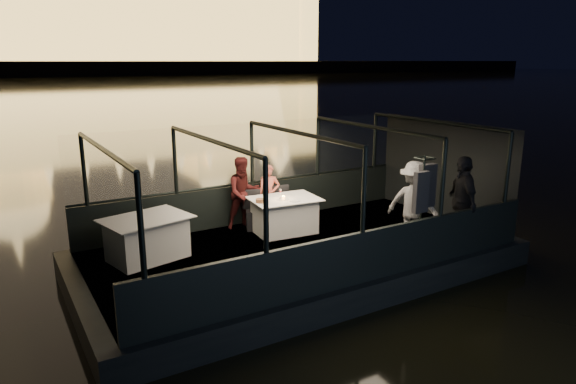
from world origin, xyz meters
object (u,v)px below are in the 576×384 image
person_woman_coral (269,192)px  wine_bottle (265,198)px  passenger_stripe (414,203)px  passenger_dark (461,205)px  coat_stand (421,212)px  chair_port_right (284,206)px  chair_port_left (255,210)px  person_man_maroon (244,195)px  dining_table_central (284,215)px  dining_table_aft (147,239)px

person_woman_coral → wine_bottle: bearing=-99.2°
passenger_stripe → passenger_dark: bearing=-150.1°
coat_stand → chair_port_right: bearing=111.5°
chair_port_right → passenger_dark: 3.80m
chair_port_right → chair_port_left: bearing=-177.7°
passenger_dark → person_man_maroon: bearing=-109.4°
dining_table_central → wine_bottle: bearing=-159.9°
passenger_dark → wine_bottle: 3.96m
dining_table_aft → passenger_dark: 6.17m
chair_port_right → passenger_stripe: size_ratio=0.51×
passenger_dark → wine_bottle: (-3.24, 2.27, 0.06)m
chair_port_left → dining_table_aft: bearing=-145.7°
chair_port_right → passenger_dark: bearing=-43.3°
dining_table_central → passenger_stripe: passenger_stripe is taller
dining_table_aft → person_man_maroon: person_man_maroon is taller
passenger_stripe → passenger_dark: 0.94m
chair_port_left → person_man_maroon: size_ratio=0.53×
dining_table_central → dining_table_aft: (-3.00, -0.02, 0.00)m
chair_port_right → person_woman_coral: 0.47m
dining_table_central → person_woman_coral: 0.81m
person_woman_coral → person_man_maroon: 0.63m
dining_table_central → chair_port_right: (0.26, 0.45, 0.06)m
passenger_stripe → wine_bottle: (-2.48, 1.73, 0.06)m
person_man_maroon → wine_bottle: person_man_maroon is taller
chair_port_left → person_woman_coral: 0.58m
dining_table_central → coat_stand: size_ratio=0.74×
person_man_maroon → passenger_dark: passenger_dark is taller
dining_table_central → person_man_maroon: (-0.62, 0.72, 0.36)m
chair_port_right → dining_table_aft: bearing=-164.0°
wine_bottle → person_man_maroon: bearing=91.2°
person_woman_coral → passenger_stripe: bearing=-31.1°
chair_port_right → wine_bottle: (-0.86, -0.67, 0.47)m
person_woman_coral → passenger_dark: passenger_dark is taller
passenger_stripe → passenger_dark: passenger_dark is taller
dining_table_central → passenger_stripe: size_ratio=0.85×
coat_stand → passenger_stripe: bearing=55.9°
dining_table_aft → coat_stand: 5.15m
person_woman_coral → passenger_dark: size_ratio=0.75×
chair_port_left → person_woman_coral: (0.46, 0.20, 0.30)m
chair_port_left → chair_port_right: (0.70, -0.07, 0.00)m
passenger_stripe → chair_port_right: bearing=9.7°
chair_port_left → person_man_maroon: (-0.18, 0.20, 0.30)m
dining_table_aft → chair_port_left: size_ratio=1.79×
chair_port_left → person_woman_coral: person_woman_coral is taller
chair_port_right → coat_stand: bearing=-60.8°
chair_port_left → coat_stand: size_ratio=0.43×
dining_table_aft → coat_stand: size_ratio=0.78×
dining_table_central → passenger_dark: size_ratio=0.79×
coat_stand → wine_bottle: size_ratio=6.25×
chair_port_left → person_woman_coral: size_ratio=0.62×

